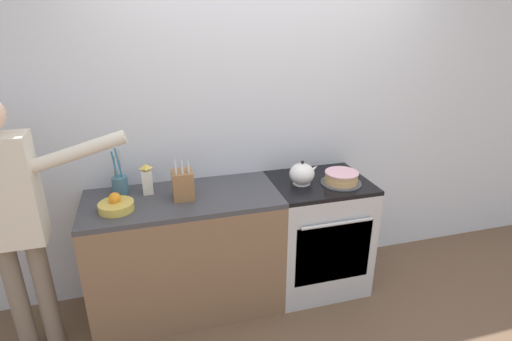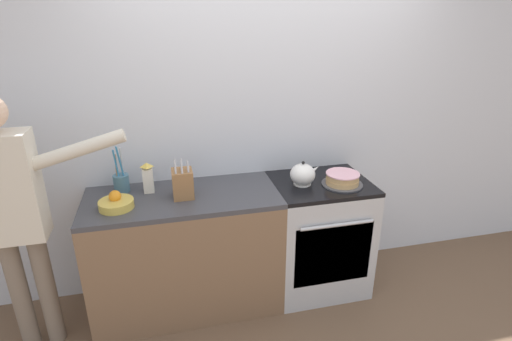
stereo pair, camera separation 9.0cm
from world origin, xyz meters
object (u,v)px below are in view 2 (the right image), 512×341
at_px(tea_kettle, 303,174).
at_px(knife_block, 183,183).
at_px(fruit_bowl, 116,202).
at_px(milk_carton, 148,178).
at_px(utensil_crock, 121,182).
at_px(layer_cake, 342,179).
at_px(stove_range, 318,235).
at_px(person_baker, 14,208).

distance_m(tea_kettle, knife_block, 0.87).
height_order(fruit_bowl, milk_carton, milk_carton).
relative_size(utensil_crock, fruit_bowl, 1.55).
bearing_deg(utensil_crock, layer_cake, -9.43).
height_order(tea_kettle, utensil_crock, utensil_crock).
relative_size(stove_range, tea_kettle, 4.04).
distance_m(knife_block, utensil_crock, 0.45).
relative_size(utensil_crock, person_baker, 0.20).
bearing_deg(knife_block, utensil_crock, 155.31).
bearing_deg(utensil_crock, tea_kettle, -8.04).
xyz_separation_m(stove_range, layer_cake, (0.13, -0.08, 0.50)).
xyz_separation_m(knife_block, milk_carton, (-0.23, 0.14, 0.00)).
height_order(fruit_bowl, person_baker, person_baker).
relative_size(layer_cake, fruit_bowl, 1.35).
height_order(layer_cake, tea_kettle, tea_kettle).
xyz_separation_m(fruit_bowl, milk_carton, (0.20, 0.20, 0.07)).
bearing_deg(fruit_bowl, tea_kettle, 3.17).
bearing_deg(utensil_crock, fruit_bowl, -94.70).
xyz_separation_m(stove_range, person_baker, (-2.01, -0.15, 0.56)).
bearing_deg(milk_carton, tea_kettle, -6.81).
bearing_deg(layer_cake, tea_kettle, 164.32).
xyz_separation_m(utensil_crock, fruit_bowl, (-0.02, -0.25, -0.04)).
distance_m(fruit_bowl, person_baker, 0.57).
bearing_deg(stove_range, tea_kettle, -177.57).
distance_m(knife_block, fruit_bowl, 0.44).
bearing_deg(person_baker, utensil_crock, 36.66).
relative_size(tea_kettle, utensil_crock, 0.66).
distance_m(stove_range, fruit_bowl, 1.53).
bearing_deg(utensil_crock, milk_carton, -15.12).
relative_size(layer_cake, knife_block, 1.03).
height_order(stove_range, knife_block, knife_block).
bearing_deg(person_baker, layer_cake, 9.33).
relative_size(knife_block, utensil_crock, 0.84).
bearing_deg(tea_kettle, stove_range, 2.43).
bearing_deg(knife_block, person_baker, -172.33).
xyz_separation_m(utensil_crock, person_baker, (-0.58, -0.32, 0.03)).
xyz_separation_m(tea_kettle, person_baker, (-1.86, -0.14, 0.02)).
distance_m(fruit_bowl, milk_carton, 0.30).
height_order(knife_block, milk_carton, knife_block).
bearing_deg(person_baker, knife_block, 15.25).
distance_m(utensil_crock, person_baker, 0.67).
distance_m(milk_carton, person_baker, 0.81).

